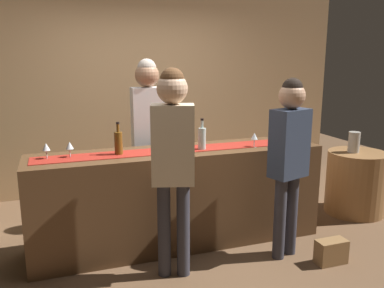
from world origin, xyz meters
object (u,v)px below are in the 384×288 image
object	(u,v)px
customer_sipping	(289,150)
wine_bottle_clear	(202,138)
bartender	(148,123)
round_side_table	(356,183)
wine_glass_near_customer	(46,147)
wine_glass_mid_counter	(70,146)
wine_glass_far_end	(254,137)
customer_browsing	(173,151)
wine_bottle_amber	(118,143)
handbag	(331,252)
vase_on_side_table	(354,142)

from	to	relation	value
customer_sipping	wine_bottle_clear	bearing A→B (deg)	123.10
bartender	round_side_table	bearing A→B (deg)	169.28
wine_glass_near_customer	round_side_table	distance (m)	3.48
wine_glass_mid_counter	wine_bottle_clear	bearing A→B (deg)	-4.43
customer_sipping	round_side_table	xyz separation A→B (m)	(1.37, 0.66, -0.65)
wine_glass_far_end	wine_glass_mid_counter	bearing A→B (deg)	174.87
customer_browsing	round_side_table	bearing A→B (deg)	31.89
wine_glass_near_customer	round_side_table	xyz separation A→B (m)	(3.41, 0.03, -0.69)
wine_bottle_clear	wine_bottle_amber	bearing A→B (deg)	176.05
wine_glass_near_customer	bartender	xyz separation A→B (m)	(1.03, 0.53, 0.08)
wine_glass_mid_counter	handbag	xyz separation A→B (m)	(2.16, -0.89, -0.95)
wine_glass_near_customer	wine_glass_mid_counter	distance (m)	0.20
round_side_table	wine_glass_mid_counter	bearing A→B (deg)	-179.32
round_side_table	wine_bottle_clear	bearing A→B (deg)	-176.23
round_side_table	bartender	bearing A→B (deg)	168.06
wine_bottle_amber	wine_glass_near_customer	bearing A→B (deg)	175.55
wine_bottle_amber	customer_sipping	distance (m)	1.53
bartender	customer_browsing	size ratio (longest dim) A/B	1.03
wine_glass_far_end	round_side_table	world-z (taller)	wine_glass_far_end
wine_bottle_amber	wine_glass_far_end	xyz separation A→B (m)	(1.32, -0.12, -0.01)
wine_bottle_clear	bartender	xyz separation A→B (m)	(-0.38, 0.63, 0.07)
wine_bottle_clear	wine_glass_far_end	world-z (taller)	wine_bottle_clear
wine_glass_near_customer	round_side_table	size ratio (longest dim) A/B	0.19
round_side_table	wine_glass_near_customer	bearing A→B (deg)	-179.51
customer_sipping	vase_on_side_table	distance (m)	1.48
wine_bottle_amber	customer_browsing	distance (m)	0.67
wine_bottle_clear	handbag	xyz separation A→B (m)	(0.95, -0.80, -0.96)
wine_glass_mid_counter	customer_browsing	world-z (taller)	customer_browsing
wine_bottle_amber	handbag	world-z (taller)	wine_bottle_amber
wine_glass_near_customer	bartender	distance (m)	1.16
wine_glass_near_customer	customer_browsing	world-z (taller)	customer_browsing
round_side_table	vase_on_side_table	world-z (taller)	vase_on_side_table
wine_bottle_clear	handbag	size ratio (longest dim) A/B	1.08
vase_on_side_table	handbag	size ratio (longest dim) A/B	0.86
customer_sipping	vase_on_side_table	world-z (taller)	customer_sipping
wine_bottle_clear	wine_glass_mid_counter	world-z (taller)	wine_bottle_clear
wine_glass_near_customer	customer_sipping	bearing A→B (deg)	-17.14
wine_glass_near_customer	customer_browsing	xyz separation A→B (m)	(0.97, -0.62, 0.03)
wine_glass_far_end	customer_browsing	bearing A→B (deg)	-155.06
customer_sipping	customer_browsing	distance (m)	1.08
wine_bottle_amber	customer_browsing	xyz separation A→B (m)	(0.35, -0.57, 0.02)
wine_bottle_clear	wine_glass_mid_counter	size ratio (longest dim) A/B	2.10
wine_glass_far_end	customer_sipping	distance (m)	0.48
handbag	round_side_table	bearing A→B (deg)	41.46
bartender	customer_sipping	size ratio (longest dim) A/B	1.10
wine_bottle_clear	customer_browsing	world-z (taller)	customer_browsing
wine_glass_mid_counter	wine_glass_far_end	world-z (taller)	same
customer_browsing	round_side_table	size ratio (longest dim) A/B	2.36
wine_bottle_amber	wine_bottle_clear	bearing A→B (deg)	-3.95
customer_sipping	wine_glass_far_end	bearing A→B (deg)	85.42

